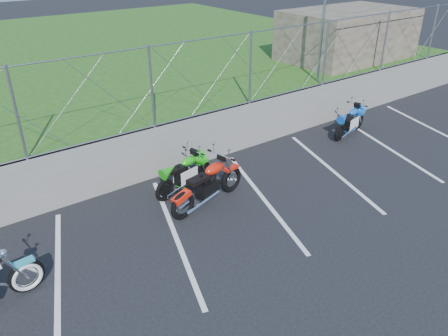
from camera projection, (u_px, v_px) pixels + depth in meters
ground at (202, 259)px, 8.27m from camera, size 90.00×90.00×0.00m
retaining_wall at (120, 162)px, 10.46m from camera, size 30.00×0.22×1.30m
grass_field at (15, 73)px, 17.60m from camera, size 30.00×20.00×1.30m
stone_building at (348, 34)px, 16.72m from camera, size 5.00×3.00×1.80m
chain_link_fence at (112, 96)px, 9.70m from camera, size 28.00×0.03×2.00m
sign_pole at (322, 34)px, 13.56m from camera, size 0.08×0.08×3.00m
parking_lines at (222, 215)px, 9.61m from camera, size 18.29×4.31×0.01m
naked_orange at (209, 186)px, 9.81m from camera, size 2.20×0.75×1.11m
sportbike_green at (185, 175)px, 10.41m from camera, size 1.79×0.64×0.94m
sportbike_blue at (350, 123)px, 13.44m from camera, size 1.77×0.63×0.93m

